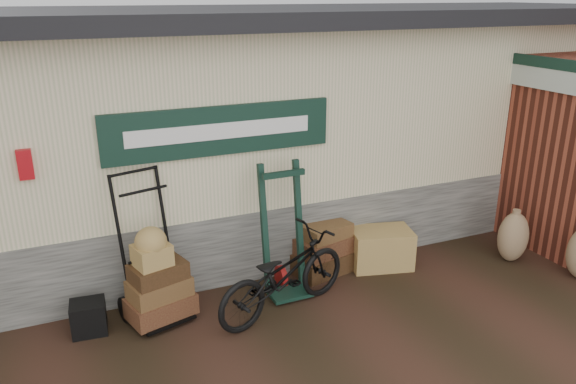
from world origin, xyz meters
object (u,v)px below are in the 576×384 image
object	(u,v)px
suitcase_stack	(324,248)
black_trunk	(89,317)
wicker_hamper	(381,248)
green_barrow	(284,231)
bicycle	(283,271)
porter_trolley	(148,246)

from	to	relation	value
suitcase_stack	black_trunk	bearing A→B (deg)	-175.30
suitcase_stack	wicker_hamper	size ratio (longest dim) A/B	0.97
green_barrow	bicycle	world-z (taller)	green_barrow
black_trunk	bicycle	distance (m)	2.11
suitcase_stack	green_barrow	bearing A→B (deg)	-158.90
porter_trolley	bicycle	bearing A→B (deg)	-36.83
green_barrow	bicycle	size ratio (longest dim) A/B	0.89
wicker_hamper	black_trunk	xyz separation A→B (m)	(-3.64, -0.09, -0.08)
porter_trolley	suitcase_stack	size ratio (longest dim) A/B	2.23
porter_trolley	suitcase_stack	world-z (taller)	porter_trolley
wicker_hamper	porter_trolley	bearing A→B (deg)	-179.92
green_barrow	bicycle	distance (m)	0.54
porter_trolley	black_trunk	distance (m)	0.96
porter_trolley	green_barrow	distance (m)	1.54
black_trunk	suitcase_stack	bearing A→B (deg)	4.70
suitcase_stack	black_trunk	size ratio (longest dim) A/B	2.13
porter_trolley	bicycle	distance (m)	1.48
porter_trolley	green_barrow	world-z (taller)	porter_trolley
wicker_hamper	bicycle	size ratio (longest dim) A/B	0.44
green_barrow	black_trunk	distance (m)	2.31
green_barrow	black_trunk	world-z (taller)	green_barrow
green_barrow	suitcase_stack	xyz separation A→B (m)	(0.66, 0.25, -0.46)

